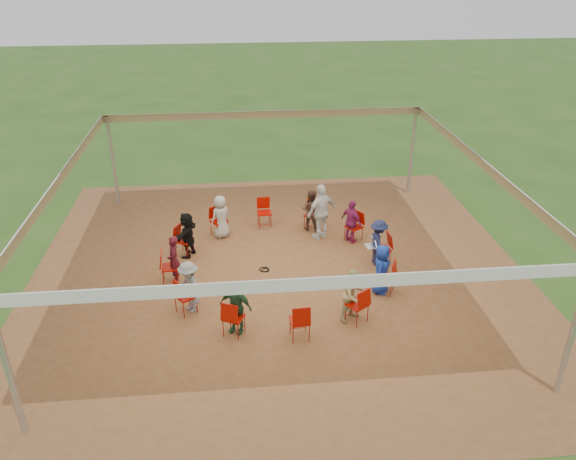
{
  "coord_description": "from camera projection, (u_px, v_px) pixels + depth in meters",
  "views": [
    {
      "loc": [
        -1.05,
        -12.78,
        7.77
      ],
      "look_at": [
        0.27,
        0.3,
        1.11
      ],
      "focal_mm": 35.0,
      "sensor_mm": 36.0,
      "label": 1
    }
  ],
  "objects": [
    {
      "name": "chair_0",
      "position": [
        382.0,
        249.0,
        15.18
      ],
      "size": [
        0.47,
        0.45,
        0.9
      ],
      "primitive_type": null,
      "rotation": [
        0.0,
        0.0,
        1.65
      ],
      "color": "#A40A01",
      "rests_on": "ground"
    },
    {
      "name": "person_seated_8",
      "position": [
        354.0,
        295.0,
        12.8
      ],
      "size": [
        0.73,
        0.66,
        1.3
      ],
      "primitive_type": "imported",
      "rotation": [
        0.0,
        0.0,
        0.6
      ],
      "color": "tan",
      "rests_on": "ground"
    },
    {
      "name": "chair_4",
      "position": [
        219.0,
        222.0,
        16.67
      ],
      "size": [
        0.59,
        0.6,
        0.9
      ],
      "primitive_type": null,
      "rotation": [
        0.0,
        0.0,
        -2.54
      ],
      "color": "#A40A01",
      "rests_on": "ground"
    },
    {
      "name": "person_seated_4",
      "position": [
        187.0,
        235.0,
        15.47
      ],
      "size": [
        0.93,
        1.29,
        1.3
      ],
      "primitive_type": "imported",
      "rotation": [
        0.0,
        0.0,
        -2.02
      ],
      "color": "black",
      "rests_on": "ground"
    },
    {
      "name": "chair_2",
      "position": [
        312.0,
        215.0,
        17.11
      ],
      "size": [
        0.57,
        0.58,
        0.9
      ],
      "primitive_type": null,
      "rotation": [
        0.0,
        0.0,
        2.69
      ],
      "color": "#A40A01",
      "rests_on": "ground"
    },
    {
      "name": "chair_9",
      "position": [
        300.0,
        321.0,
        12.26
      ],
      "size": [
        0.45,
        0.47,
        0.9
      ],
      "primitive_type": null,
      "rotation": [
        0.0,
        0.0,
        0.07
      ],
      "color": "#A40A01",
      "rests_on": "ground"
    },
    {
      "name": "person_seated_1",
      "position": [
        351.0,
        222.0,
        16.2
      ],
      "size": [
        0.75,
        0.85,
        1.3
      ],
      "primitive_type": "imported",
      "rotation": [
        0.0,
        0.0,
        2.17
      ],
      "color": "#8E2059",
      "rests_on": "ground"
    },
    {
      "name": "person_seated_0",
      "position": [
        378.0,
        242.0,
        15.07
      ],
      "size": [
        0.48,
        0.87,
        1.3
      ],
      "primitive_type": "imported",
      "rotation": [
        0.0,
        0.0,
        1.65
      ],
      "color": "#181E40",
      "rests_on": "ground"
    },
    {
      "name": "chair_11",
      "position": [
        386.0,
        277.0,
        13.88
      ],
      "size": [
        0.58,
        0.57,
        0.9
      ],
      "primitive_type": null,
      "rotation": [
        0.0,
        0.0,
        1.12
      ],
      "color": "#A40A01",
      "rests_on": "ground"
    },
    {
      "name": "person_seated_3",
      "position": [
        221.0,
        217.0,
        16.49
      ],
      "size": [
        0.73,
        0.65,
        1.3
      ],
      "primitive_type": "imported",
      "rotation": [
        0.0,
        0.0,
        -2.54
      ],
      "color": "#A5A094",
      "rests_on": "ground"
    },
    {
      "name": "ground",
      "position": [
        279.0,
        272.0,
        14.94
      ],
      "size": [
        80.0,
        80.0,
        0.0
      ],
      "primitive_type": "plane",
      "color": "#2B4D18",
      "rests_on": "ground"
    },
    {
      "name": "chair_1",
      "position": [
        354.0,
        227.0,
        16.36
      ],
      "size": [
        0.6,
        0.59,
        0.9
      ],
      "primitive_type": null,
      "rotation": [
        0.0,
        0.0,
        2.17
      ],
      "color": "#A40A01",
      "rests_on": "ground"
    },
    {
      "name": "dirt_patch",
      "position": [
        279.0,
        272.0,
        14.94
      ],
      "size": [
        13.0,
        13.0,
        0.0
      ],
      "primitive_type": "plane",
      "color": "brown",
      "rests_on": "ground"
    },
    {
      "name": "chair_3",
      "position": [
        264.0,
        213.0,
        17.22
      ],
      "size": [
        0.45,
        0.47,
        0.9
      ],
      "primitive_type": null,
      "rotation": [
        0.0,
        0.0,
        -3.07
      ],
      "color": "#A40A01",
      "rests_on": "ground"
    },
    {
      "name": "tent",
      "position": [
        278.0,
        190.0,
        13.87
      ],
      "size": [
        10.33,
        10.33,
        3.0
      ],
      "color": "#B2B2B7",
      "rests_on": "ground"
    },
    {
      "name": "cable_coil",
      "position": [
        265.0,
        270.0,
        15.04
      ],
      "size": [
        0.3,
        0.3,
        0.03
      ],
      "rotation": [
        0.0,
        0.0,
        0.11
      ],
      "color": "black",
      "rests_on": "ground"
    },
    {
      "name": "person_seated_5",
      "position": [
        174.0,
        260.0,
        14.23
      ],
      "size": [
        0.35,
        0.5,
        1.3
      ],
      "primitive_type": "imported",
      "rotation": [
        0.0,
        0.0,
        -1.5
      ],
      "color": "#400D14",
      "rests_on": "ground"
    },
    {
      "name": "laptop",
      "position": [
        373.0,
        244.0,
        15.06
      ],
      "size": [
        0.3,
        0.37,
        0.24
      ],
      "rotation": [
        0.0,
        0.0,
        1.65
      ],
      "color": "#B7B7BC",
      "rests_on": "ground"
    },
    {
      "name": "chair_7",
      "position": [
        186.0,
        296.0,
        13.12
      ],
      "size": [
        0.6,
        0.59,
        0.9
      ],
      "primitive_type": null,
      "rotation": [
        0.0,
        0.0,
        -0.97
      ],
      "color": "#A40A01",
      "rests_on": "ground"
    },
    {
      "name": "person_seated_2",
      "position": [
        311.0,
        210.0,
        16.91
      ],
      "size": [
        0.73,
        0.6,
        1.3
      ],
      "primitive_type": "imported",
      "rotation": [
        0.0,
        0.0,
        2.69
      ],
      "color": "#4E3026",
      "rests_on": "ground"
    },
    {
      "name": "person_seated_9",
      "position": [
        381.0,
        269.0,
        13.82
      ],
      "size": [
        0.6,
        0.73,
        1.3
      ],
      "primitive_type": "imported",
      "rotation": [
        0.0,
        0.0,
        1.12
      ],
      "color": "navy",
      "rests_on": "ground"
    },
    {
      "name": "standing_person",
      "position": [
        322.0,
        212.0,
        16.33
      ],
      "size": [
        1.12,
        0.95,
        1.7
      ],
      "primitive_type": "imported",
      "rotation": [
        0.0,
        0.0,
        3.68
      ],
      "color": "silver",
      "rests_on": "ground"
    },
    {
      "name": "chair_6",
      "position": [
        170.0,
        267.0,
        14.3
      ],
      "size": [
        0.47,
        0.45,
        0.9
      ],
      "primitive_type": null,
      "rotation": [
        0.0,
        0.0,
        -1.5
      ],
      "color": "#A40A01",
      "rests_on": "ground"
    },
    {
      "name": "chair_5",
      "position": [
        184.0,
        241.0,
        15.6
      ],
      "size": [
        0.58,
        0.57,
        0.9
      ],
      "primitive_type": null,
      "rotation": [
        0.0,
        0.0,
        -2.02
      ],
      "color": "#A40A01",
      "rests_on": "ground"
    },
    {
      "name": "chair_10",
      "position": [
        357.0,
        305.0,
        12.81
      ],
      "size": [
        0.59,
        0.6,
        0.9
      ],
      "primitive_type": null,
      "rotation": [
        0.0,
        0.0,
        0.6
      ],
      "color": "#A40A01",
      "rests_on": "ground"
    },
    {
      "name": "chair_8",
      "position": [
        234.0,
        317.0,
        12.37
      ],
      "size": [
        0.57,
        0.58,
        0.9
      ],
      "primitive_type": null,
      "rotation": [
        0.0,
        0.0,
        -0.45
      ],
      "color": "#A40A01",
      "rests_on": "ground"
    },
    {
      "name": "person_seated_7",
      "position": [
        235.0,
        307.0,
        12.38
      ],
      "size": [
        0.86,
        0.68,
        1.3
      ],
      "primitive_type": "imported",
      "rotation": [
        0.0,
        0.0,
        -0.45
      ],
      "color": "#244E2D",
      "rests_on": "ground"
    },
    {
      "name": "person_seated_6",
      "position": [
        189.0,
        287.0,
        13.09
      ],
      "size": [
        0.82,
        0.93,
        1.3
      ],
      "primitive_type": "imported",
      "rotation": [
        0.0,
        0.0,
        -0.97
      ],
      "color": "gray",
      "rests_on": "ground"
    }
  ]
}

